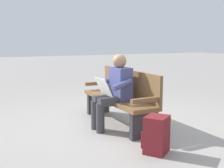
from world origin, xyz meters
TOP-DOWN VIEW (x-y plane):
  - ground_plane at (0.00, 0.00)m, footprint 40.00×40.00m
  - bench_near at (0.00, -0.07)m, footprint 1.81×0.53m
  - person_seated at (-0.19, 0.16)m, footprint 0.58×0.58m
  - backpack at (-1.32, 0.12)m, footprint 0.38×0.39m

SIDE VIEW (x-z plane):
  - ground_plane at x=0.00m, z-range 0.00..0.00m
  - backpack at x=-1.32m, z-range 0.00..0.47m
  - bench_near at x=0.00m, z-range 0.01..0.91m
  - person_seated at x=-0.19m, z-range 0.04..1.22m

